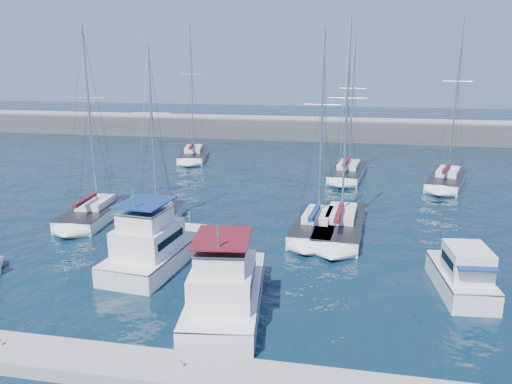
% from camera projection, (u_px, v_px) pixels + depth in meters
% --- Properties ---
extents(ground, '(220.00, 220.00, 0.00)m').
position_uv_depth(ground, '(242.00, 269.00, 30.13)').
color(ground, black).
rests_on(ground, ground).
extents(breakwater, '(160.00, 6.00, 4.45)m').
position_uv_depth(breakwater, '(313.00, 132.00, 79.18)').
color(breakwater, '#424244').
rests_on(breakwater, ground).
extents(dock, '(40.00, 2.20, 0.60)m').
position_uv_depth(dock, '(182.00, 374.00, 19.61)').
color(dock, gray).
rests_on(dock, ground).
extents(dock_cleat_near_port, '(0.16, 0.16, 0.25)m').
position_uv_depth(dock_cleat_near_port, '(0.00, 343.00, 20.97)').
color(dock_cleat_near_port, silver).
rests_on(dock_cleat_near_port, dock).
extents(dock_cleat_centre, '(0.16, 0.16, 0.25)m').
position_uv_depth(dock_cleat_centre, '(181.00, 364.00, 19.50)').
color(dock_cleat_centre, silver).
rests_on(dock_cleat_centre, dock).
extents(motor_yacht_port_inner, '(4.40, 8.96, 4.69)m').
position_uv_depth(motor_yacht_port_inner, '(154.00, 248.00, 30.44)').
color(motor_yacht_port_inner, silver).
rests_on(motor_yacht_port_inner, ground).
extents(motor_yacht_stbd_inner, '(4.56, 9.42, 4.69)m').
position_uv_depth(motor_yacht_stbd_inner, '(226.00, 291.00, 24.78)').
color(motor_yacht_stbd_inner, white).
rests_on(motor_yacht_stbd_inner, ground).
extents(motor_yacht_stbd_outer, '(2.99, 5.94, 3.20)m').
position_uv_depth(motor_yacht_stbd_outer, '(462.00, 277.00, 26.82)').
color(motor_yacht_stbd_outer, silver).
rests_on(motor_yacht_stbd_outer, ground).
extents(sailboat_mid_a, '(3.63, 7.93, 15.11)m').
position_uv_depth(sailboat_mid_a, '(94.00, 213.00, 39.39)').
color(sailboat_mid_a, white).
rests_on(sailboat_mid_a, ground).
extents(sailboat_mid_b, '(4.03, 8.37, 13.50)m').
position_uv_depth(sailboat_mid_b, '(154.00, 220.00, 37.66)').
color(sailboat_mid_b, silver).
rests_on(sailboat_mid_b, ground).
extents(sailboat_mid_c, '(3.60, 8.00, 14.74)m').
position_uv_depth(sailboat_mid_c, '(317.00, 226.00, 36.27)').
color(sailboat_mid_c, white).
rests_on(sailboat_mid_c, ground).
extents(sailboat_mid_d, '(3.74, 9.80, 15.44)m').
position_uv_depth(sailboat_mid_d, '(340.00, 225.00, 36.53)').
color(sailboat_mid_d, silver).
rests_on(sailboat_mid_d, ground).
extents(sailboat_back_a, '(4.76, 9.07, 16.84)m').
position_uv_depth(sailboat_back_a, '(193.00, 155.00, 63.21)').
color(sailboat_back_a, white).
rests_on(sailboat_back_a, ground).
extents(sailboat_back_b, '(4.24, 9.26, 14.94)m').
position_uv_depth(sailboat_back_b, '(348.00, 172.00, 53.59)').
color(sailboat_back_b, silver).
rests_on(sailboat_back_b, ground).
extents(sailboat_back_c, '(5.45, 9.37, 16.38)m').
position_uv_depth(sailboat_back_c, '(447.00, 179.00, 50.28)').
color(sailboat_back_c, white).
rests_on(sailboat_back_c, ground).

